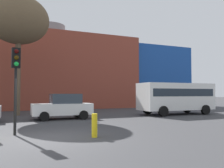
{
  "coord_description": "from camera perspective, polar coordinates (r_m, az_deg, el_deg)",
  "views": [
    {
      "loc": [
        -1.43,
        -10.08,
        1.83
      ],
      "look_at": [
        6.45,
        8.31,
        2.63
      ],
      "focal_mm": 38.17,
      "sensor_mm": 36.0,
      "label": 1
    }
  ],
  "objects": [
    {
      "name": "building_backdrop",
      "position": [
        33.51,
        -14.67,
        2.36
      ],
      "size": [
        39.41,
        12.05,
        11.16
      ],
      "color": "brown",
      "rests_on": "ground_plane"
    },
    {
      "name": "traffic_light_island",
      "position": [
        11.4,
        -22.04,
        2.97
      ],
      "size": [
        0.39,
        0.38,
        3.87
      ],
      "rotation": [
        0.0,
        0.0,
        -1.45
      ],
      "color": "black",
      "rests_on": "ground_plane"
    },
    {
      "name": "ground_plane",
      "position": [
        10.34,
        -15.25,
        -12.42
      ],
      "size": [
        200.0,
        200.0,
        0.0
      ],
      "primitive_type": "plane",
      "color": "#38383A"
    },
    {
      "name": "bollard_yellow_1",
      "position": [
        10.16,
        -4.22,
        -9.87
      ],
      "size": [
        0.24,
        0.24,
        0.99
      ],
      "primitive_type": "cylinder",
      "color": "yellow",
      "rests_on": "ground_plane"
    },
    {
      "name": "parked_car_2",
      "position": [
        17.57,
        -11.67,
        -5.28
      ],
      "size": [
        4.19,
        2.06,
        1.82
      ],
      "rotation": [
        0.0,
        0.0,
        3.14
      ],
      "color": "white",
      "rests_on": "ground_plane"
    },
    {
      "name": "bare_tree_1",
      "position": [
        22.44,
        -21.46,
        13.89
      ],
      "size": [
        5.09,
        5.09,
        10.13
      ],
      "color": "brown",
      "rests_on": "ground_plane"
    },
    {
      "name": "white_bus",
      "position": [
        21.7,
        15.1,
        -2.78
      ],
      "size": [
        6.8,
        2.62,
        2.72
      ],
      "rotation": [
        0.0,
        0.0,
        3.14
      ],
      "color": "white",
      "rests_on": "ground_plane"
    }
  ]
}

